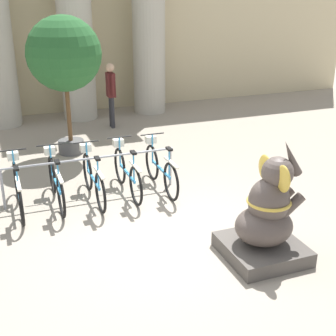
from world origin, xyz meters
The scene contains 13 objects.
ground_plane centered at (0.00, 0.00, 0.00)m, with size 60.00×60.00×0.00m, color gray.
building_facade centered at (0.00, 8.60, 3.00)m, with size 20.00×0.20×6.00m.
column_middle centered at (0.00, 7.60, 2.62)m, with size 1.22×1.22×5.16m.
column_right centered at (2.18, 7.60, 2.62)m, with size 1.22×1.22×5.16m.
bike_rack centered at (-0.89, 1.95, 0.59)m, with size 3.24×0.05×0.77m.
bicycle_0 centered at (-2.21, 1.80, 0.42)m, with size 0.48×1.80×0.98m.
bicycle_1 centered at (-1.55, 1.87, 0.42)m, with size 0.48×1.80×0.98m.
bicycle_2 centered at (-0.89, 1.80, 0.42)m, with size 0.48×1.80×0.98m.
bicycle_3 centered at (-0.22, 1.87, 0.42)m, with size 0.48×1.80×0.98m.
bicycle_4 centered at (0.44, 1.83, 0.42)m, with size 0.48×1.80×0.98m.
elephant_statue centered at (1.02, -1.01, 0.59)m, with size 1.10×1.10×1.77m.
person_pedestrian centered at (0.63, 6.32, 1.07)m, with size 0.23×0.47×1.77m.
potted_tree centered at (-0.82, 4.55, 2.26)m, with size 1.66×1.66×3.14m.
Camera 1 is at (-2.42, -6.07, 3.69)m, focal length 50.00 mm.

